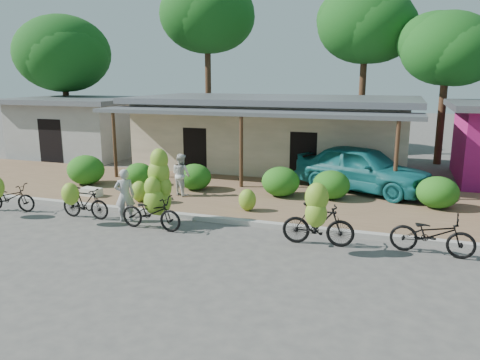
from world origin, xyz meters
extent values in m
plane|color=#4C4946|center=(0.00, 0.00, 0.00)|extent=(100.00, 100.00, 0.00)
cube|color=#876448|center=(0.00, 5.00, 0.06)|extent=(60.00, 6.00, 0.12)
cube|color=#A8A399|center=(0.00, 2.00, 0.07)|extent=(60.00, 0.25, 0.15)
cube|color=beige|center=(0.00, 11.00, 1.55)|extent=(12.00, 6.00, 3.10)
cube|color=slate|center=(0.00, 11.00, 3.23)|extent=(13.00, 7.00, 0.25)
cube|color=black|center=(0.00, 8.05, 1.10)|extent=(1.40, 0.12, 2.20)
cube|color=slate|center=(0.00, 7.00, 2.90)|extent=(13.00, 2.00, 0.15)
cylinder|color=#4F2D1F|center=(-5.60, 6.10, 1.43)|extent=(0.14, 0.14, 2.85)
cylinder|color=#4F2D1F|center=(0.00, 6.10, 1.43)|extent=(0.14, 0.14, 2.85)
cylinder|color=#4F2D1F|center=(5.60, 6.10, 1.43)|extent=(0.14, 0.14, 2.85)
cube|color=#A1A19C|center=(-11.00, 11.00, 1.45)|extent=(6.00, 5.00, 2.90)
cube|color=slate|center=(-11.00, 11.00, 3.02)|extent=(7.00, 6.00, 0.25)
cube|color=black|center=(-11.00, 8.55, 1.10)|extent=(1.40, 0.12, 2.20)
cylinder|color=#4F2D1F|center=(-13.50, 13.00, 2.96)|extent=(0.36, 0.36, 5.93)
ellipsoid|color=#134C15|center=(-13.50, 13.00, 5.60)|extent=(5.57, 5.57, 4.46)
ellipsoid|color=#134C15|center=(-14.00, 13.30, 5.90)|extent=(4.74, 4.74, 3.79)
cylinder|color=#4F2D1F|center=(-5.50, 16.00, 4.13)|extent=(0.36, 0.36, 8.27)
ellipsoid|color=#134C15|center=(-5.50, 16.00, 7.81)|extent=(5.55, 5.55, 4.44)
ellipsoid|color=#134C15|center=(-6.00, 16.30, 8.11)|extent=(4.72, 4.72, 3.77)
cylinder|color=#4F2D1F|center=(3.50, 16.50, 3.71)|extent=(0.36, 0.36, 7.42)
ellipsoid|color=#134C15|center=(3.50, 16.50, 7.01)|extent=(5.18, 5.18, 4.14)
ellipsoid|color=#134C15|center=(3.00, 16.80, 7.31)|extent=(4.40, 4.40, 3.52)
cylinder|color=#4F2D1F|center=(7.50, 14.50, 2.96)|extent=(0.36, 0.36, 5.91)
ellipsoid|color=#134C15|center=(7.50, 14.50, 5.58)|extent=(4.35, 4.35, 3.48)
ellipsoid|color=#134C15|center=(7.00, 14.80, 5.88)|extent=(3.70, 3.70, 2.96)
ellipsoid|color=#1A6016|center=(-5.92, 4.52, 0.70)|extent=(1.48, 1.33, 1.16)
ellipsoid|color=#1A6016|center=(-3.89, 5.11, 0.56)|extent=(1.12, 1.00, 0.87)
ellipsoid|color=#1A6016|center=(-1.49, 5.09, 0.61)|extent=(1.25, 1.13, 0.98)
ellipsoid|color=#1A6016|center=(1.78, 5.20, 0.65)|extent=(1.35, 1.22, 1.05)
ellipsoid|color=#1A6016|center=(3.54, 5.39, 0.62)|extent=(1.28, 1.15, 1.00)
ellipsoid|color=#1A6016|center=(6.94, 5.36, 0.64)|extent=(1.32, 1.19, 1.03)
imported|color=black|center=(-6.14, 0.89, 0.45)|extent=(1.80, 0.91, 0.90)
imported|color=black|center=(-3.33, 1.03, 0.49)|extent=(1.63, 0.48, 0.98)
ellipsoid|color=#8BA92A|center=(-3.32, 0.38, 0.93)|extent=(0.53, 0.45, 0.67)
imported|color=black|center=(-0.88, 0.74, 0.50)|extent=(1.91, 0.72, 0.99)
ellipsoid|color=#8BA92A|center=(-0.91, 1.29, 0.72)|extent=(0.74, 0.63, 0.92)
ellipsoid|color=#8BA92A|center=(-0.81, 1.29, 1.12)|extent=(0.60, 0.51, 0.75)
ellipsoid|color=#8BA92A|center=(-0.89, 1.29, 1.54)|extent=(0.66, 0.56, 0.82)
ellipsoid|color=#8BA92A|center=(-0.86, 1.29, 1.93)|extent=(0.54, 0.46, 0.67)
ellipsoid|color=#8BA92A|center=(-0.87, 0.94, 0.77)|extent=(0.63, 0.54, 0.79)
ellipsoid|color=#8BA92A|center=(-0.91, 0.94, 1.19)|extent=(0.50, 0.42, 0.62)
imported|color=black|center=(3.84, 1.02, 0.56)|extent=(1.89, 0.64, 1.12)
ellipsoid|color=#8BA92A|center=(3.88, 0.37, 1.03)|extent=(0.54, 0.46, 0.67)
ellipsoid|color=#8BA92A|center=(3.88, 0.42, 1.43)|extent=(0.58, 0.49, 0.72)
imported|color=black|center=(6.59, 1.27, 0.52)|extent=(2.03, 0.86, 1.04)
ellipsoid|color=#8BA92A|center=(-2.54, 2.88, 0.48)|extent=(0.58, 0.49, 0.72)
ellipsoid|color=#8BA92A|center=(-2.03, 2.95, 0.47)|extent=(0.56, 0.48, 0.70)
ellipsoid|color=#8BA92A|center=(1.25, 3.05, 0.47)|extent=(0.56, 0.48, 0.70)
cube|color=beige|center=(-2.39, 3.28, 0.27)|extent=(0.93, 0.81, 0.30)
cube|color=beige|center=(-4.60, 3.04, 0.26)|extent=(0.79, 0.48, 0.28)
imported|color=#9B9B9B|center=(-2.00, 1.17, 0.80)|extent=(0.70, 0.63, 1.61)
imported|color=silver|center=(-1.61, 4.20, 0.87)|extent=(0.90, 0.82, 1.50)
imported|color=#196F73|center=(4.42, 6.96, 0.97)|extent=(5.37, 3.69, 1.70)
camera|label=1|loc=(5.69, -10.51, 4.28)|focal=35.00mm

